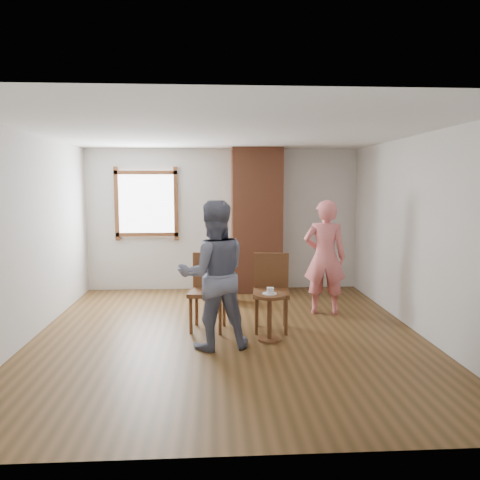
# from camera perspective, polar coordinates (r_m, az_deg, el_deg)

# --- Properties ---
(ground) EXTENTS (5.50, 5.50, 0.00)m
(ground) POSITION_cam_1_polar(r_m,az_deg,el_deg) (6.23, -1.41, -11.46)
(ground) COLOR brown
(ground) RESTS_ON ground
(room_shell) EXTENTS (5.04, 5.52, 2.62)m
(room_shell) POSITION_cam_1_polar(r_m,az_deg,el_deg) (6.52, -2.14, 5.54)
(room_shell) COLOR silver
(room_shell) RESTS_ON ground
(brick_chimney) EXTENTS (0.90, 0.50, 2.60)m
(brick_chimney) POSITION_cam_1_polar(r_m,az_deg,el_deg) (8.47, 2.03, 2.39)
(brick_chimney) COLOR #9F5638
(brick_chimney) RESTS_ON ground
(stoneware_crock) EXTENTS (0.43, 0.43, 0.46)m
(stoneware_crock) POSITION_cam_1_polar(r_m,az_deg,el_deg) (7.85, -1.64, -5.86)
(stoneware_crock) COLOR #C4B38D
(stoneware_crock) RESTS_ON ground
(dark_pot) EXTENTS (0.19, 0.19, 0.15)m
(dark_pot) POSITION_cam_1_polar(r_m,az_deg,el_deg) (8.50, -4.38, -5.95)
(dark_pot) COLOR black
(dark_pot) RESTS_ON ground
(dining_chair_left) EXTENTS (0.55, 0.55, 1.02)m
(dining_chair_left) POSITION_cam_1_polar(r_m,az_deg,el_deg) (6.37, -3.83, -5.72)
(dining_chair_left) COLOR brown
(dining_chair_left) RESTS_ON ground
(dining_chair_right) EXTENTS (0.53, 0.53, 1.02)m
(dining_chair_right) POSITION_cam_1_polar(r_m,az_deg,el_deg) (6.36, 3.82, -5.76)
(dining_chair_right) COLOR brown
(dining_chair_right) RESTS_ON ground
(side_table) EXTENTS (0.40, 0.40, 0.60)m
(side_table) POSITION_cam_1_polar(r_m,az_deg,el_deg) (5.90, 3.60, -8.43)
(side_table) COLOR brown
(side_table) RESTS_ON ground
(cake_plate) EXTENTS (0.18, 0.18, 0.01)m
(cake_plate) POSITION_cam_1_polar(r_m,az_deg,el_deg) (5.85, 3.62, -6.53)
(cake_plate) COLOR white
(cake_plate) RESTS_ON side_table
(cake_slice) EXTENTS (0.08, 0.07, 0.06)m
(cake_slice) POSITION_cam_1_polar(r_m,az_deg,el_deg) (5.85, 3.72, -6.21)
(cake_slice) COLOR white
(cake_slice) RESTS_ON cake_plate
(man) EXTENTS (0.96, 0.81, 1.77)m
(man) POSITION_cam_1_polar(r_m,az_deg,el_deg) (5.57, -3.26, -4.27)
(man) COLOR black
(man) RESTS_ON ground
(person_pink) EXTENTS (0.70, 0.53, 1.73)m
(person_pink) POSITION_cam_1_polar(r_m,az_deg,el_deg) (7.14, 10.30, -2.08)
(person_pink) COLOR #EF7779
(person_pink) RESTS_ON ground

